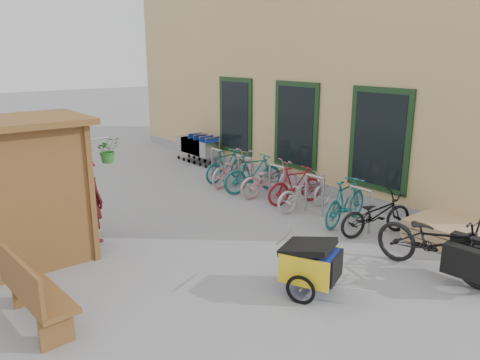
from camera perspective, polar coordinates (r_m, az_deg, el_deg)
ground at (r=8.02m, az=3.87°, el=-9.74°), size 80.00×80.00×0.00m
building at (r=15.07m, az=11.36°, el=15.38°), size 6.07×13.00×7.00m
kiosk at (r=8.21m, az=-25.77°, el=0.84°), size 2.49×1.65×2.40m
bike_rack at (r=10.97m, az=4.50°, el=0.06°), size 0.05×5.35×0.86m
pallet_stack at (r=9.39m, az=23.72°, el=-5.84°), size 1.00×1.20×0.40m
bench at (r=6.58m, az=-24.00°, el=-12.20°), size 0.57×1.56×0.97m
shopping_carts at (r=14.87m, az=-5.30°, el=4.19°), size 0.52×1.77×0.94m
child_trailer at (r=6.92m, az=8.60°, el=-9.96°), size 0.92×1.39×0.82m
cargo_bike at (r=7.95m, az=23.08°, el=-7.10°), size 0.87×2.06×1.06m
person_kiosk at (r=8.95m, az=-17.75°, el=-2.41°), size 0.53×0.65×1.56m
bike_0 at (r=9.29m, az=16.25°, el=-4.03°), size 1.65×0.97×0.82m
bike_1 at (r=9.70m, az=12.76°, el=-2.59°), size 1.63×0.73×0.95m
bike_2 at (r=10.43m, az=7.95°, el=-1.49°), size 1.58×0.68×0.81m
bike_3 at (r=10.80m, az=6.77°, el=-0.66°), size 1.52×0.69×0.88m
bike_4 at (r=11.35m, az=3.63°, el=0.14°), size 1.70×0.81×0.86m
bike_5 at (r=11.61m, az=1.59°, el=0.81°), size 1.68×0.76×0.98m
bike_6 at (r=12.32m, az=-0.78°, el=1.43°), size 1.76×0.92×0.88m
bike_7 at (r=12.64m, az=-1.69°, el=1.78°), size 1.50×0.58×0.88m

